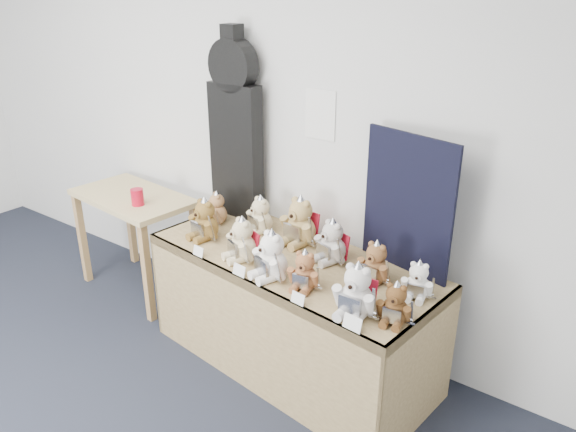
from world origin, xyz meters
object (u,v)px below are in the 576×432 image
Objects in this scene: red_cup at (137,197)px; teddy_back_centre_left at (300,223)px; teddy_back_end at (418,282)px; display_table at (283,286)px; teddy_back_centre_right at (332,243)px; guitar_case at (235,127)px; teddy_back_right at (375,264)px; teddy_front_right at (304,272)px; teddy_front_far_left at (205,221)px; teddy_front_centre at (271,257)px; teddy_back_left at (260,217)px; teddy_front_end at (395,305)px; side_table at (134,211)px; teddy_front_far_right at (356,293)px; teddy_front_left at (242,241)px; teddy_back_far_left at (216,209)px.

teddy_back_centre_left reaches higher than red_cup.
red_cup is 0.52× the size of teddy_back_end.
display_table is 0.39m from teddy_back_centre_right.
teddy_back_right is (1.20, -0.27, -0.51)m from guitar_case.
teddy_back_centre_left is at bearing 10.84° from red_cup.
teddy_front_right is at bearing -126.15° from teddy_back_right.
teddy_front_right is (0.85, -0.14, -0.02)m from teddy_front_far_left.
teddy_back_end is at bearing -9.81° from guitar_case.
teddy_front_far_left is 0.95× the size of teddy_front_centre.
teddy_back_left is 0.30m from teddy_back_centre_left.
teddy_front_end is 1.23m from teddy_back_left.
side_table is at bearing -173.57° from teddy_back_right.
teddy_back_end is (1.45, -0.29, -0.52)m from guitar_case.
guitar_case is at bearing 173.92° from teddy_back_right.
red_cup is at bearing 170.57° from teddy_front_far_right.
red_cup is at bearing -170.39° from teddy_back_right.
teddy_back_end reaches higher than red_cup.
guitar_case is 0.78m from teddy_back_centre_left.
teddy_front_far_right is at bearing -129.69° from teddy_back_end.
side_table is 3.40× the size of teddy_front_left.
guitar_case reaches higher than teddy_back_far_left.
teddy_front_end is at bearing 19.29° from teddy_back_far_left.
red_cup is at bearing -155.46° from teddy_back_centre_right.
teddy_back_centre_left is (1.41, 0.13, 0.22)m from side_table.
guitar_case is 5.20× the size of teddy_front_right.
teddy_front_far_left is 1.02× the size of teddy_back_centre_right.
teddy_front_left is (0.37, -0.08, -0.00)m from teddy_front_far_left.
display_table is 0.34m from teddy_front_centre.
teddy_front_centre is 1.18× the size of teddy_back_right.
teddy_front_far_right is 1.08m from teddy_back_left.
teddy_front_end is 0.82× the size of teddy_back_centre_right.
guitar_case is 5.33× the size of teddy_back_far_left.
red_cup is at bearing -146.63° from teddy_back_left.
side_table is 3.44× the size of teddy_back_centre_right.
red_cup is 1.81m from teddy_back_right.
teddy_front_right is at bearing 168.19° from teddy_front_far_right.
teddy_back_centre_right reaches higher than teddy_back_end.
side_table is 3.80× the size of teddy_back_right.
teddy_back_right is at bearing 35.46° from teddy_front_right.
teddy_front_end is at bearing -19.55° from guitar_case.
teddy_back_centre_left is at bearing 23.17° from teddy_back_left.
teddy_front_end reaches higher than teddy_back_end.
teddy_back_far_left is at bearing 160.17° from teddy_front_far_right.
teddy_back_centre_left is (0.15, 0.37, 0.02)m from teddy_front_left.
teddy_back_far_left is (-0.70, 0.20, 0.25)m from display_table.
side_table is at bearing 162.02° from teddy_front_end.
red_cup is 1.08m from teddy_front_left.
side_table is at bearing -172.59° from teddy_front_centre.
teddy_front_far_left is at bearing -4.58° from red_cup.
teddy_back_centre_left reaches higher than teddy_back_far_left.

